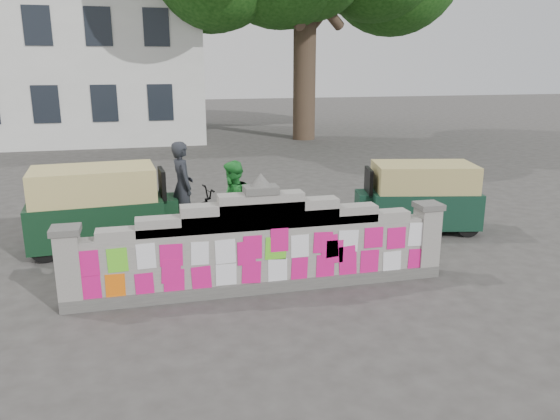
{
  "coord_description": "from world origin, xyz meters",
  "views": [
    {
      "loc": [
        -1.76,
        -8.39,
        3.72
      ],
      "look_at": [
        0.56,
        1.0,
        1.1
      ],
      "focal_mm": 35.0,
      "sensor_mm": 36.0,
      "label": 1
    }
  ],
  "objects_px": {
    "cyclist_bike": "(184,215)",
    "pedestrian": "(233,205)",
    "cyclist_rider": "(183,198)",
    "rickshaw_left": "(100,207)",
    "rickshaw_right": "(419,196)"
  },
  "relations": [
    {
      "from": "cyclist_bike",
      "to": "pedestrian",
      "type": "relative_size",
      "value": 1.18
    },
    {
      "from": "cyclist_rider",
      "to": "pedestrian",
      "type": "bearing_deg",
      "value": -137.45
    },
    {
      "from": "pedestrian",
      "to": "rickshaw_left",
      "type": "xyz_separation_m",
      "value": [
        -2.66,
        0.61,
        -0.03
      ]
    },
    {
      "from": "rickshaw_right",
      "to": "cyclist_bike",
      "type": "bearing_deg",
      "value": 6.97
    },
    {
      "from": "cyclist_rider",
      "to": "rickshaw_left",
      "type": "xyz_separation_m",
      "value": [
        -1.69,
        -0.06,
        -0.07
      ]
    },
    {
      "from": "pedestrian",
      "to": "rickshaw_right",
      "type": "distance_m",
      "value": 4.29
    },
    {
      "from": "pedestrian",
      "to": "cyclist_bike",
      "type": "bearing_deg",
      "value": -120.76
    },
    {
      "from": "rickshaw_left",
      "to": "rickshaw_right",
      "type": "bearing_deg",
      "value": -7.94
    },
    {
      "from": "rickshaw_left",
      "to": "rickshaw_right",
      "type": "distance_m",
      "value": 6.96
    },
    {
      "from": "cyclist_rider",
      "to": "rickshaw_left",
      "type": "relative_size",
      "value": 0.61
    },
    {
      "from": "cyclist_bike",
      "to": "rickshaw_right",
      "type": "relative_size",
      "value": 0.74
    },
    {
      "from": "pedestrian",
      "to": "rickshaw_right",
      "type": "relative_size",
      "value": 0.63
    },
    {
      "from": "cyclist_bike",
      "to": "rickshaw_right",
      "type": "xyz_separation_m",
      "value": [
        5.25,
        -0.52,
        0.24
      ]
    },
    {
      "from": "cyclist_rider",
      "to": "rickshaw_left",
      "type": "distance_m",
      "value": 1.7
    },
    {
      "from": "rickshaw_left",
      "to": "rickshaw_right",
      "type": "height_order",
      "value": "rickshaw_left"
    }
  ]
}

